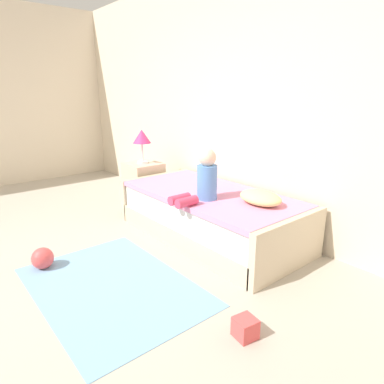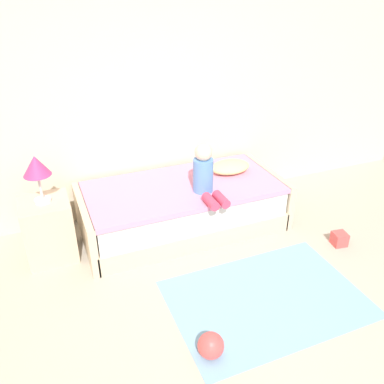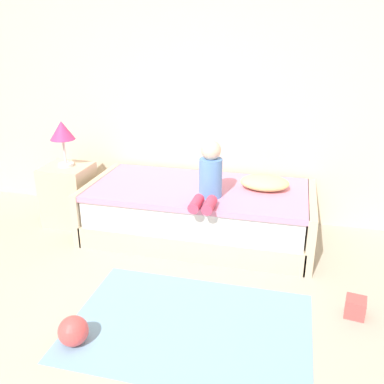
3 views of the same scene
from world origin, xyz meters
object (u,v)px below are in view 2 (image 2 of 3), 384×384
toy_block (339,239)px  pillow (230,167)px  nightstand (49,229)px  table_lamp (36,168)px  bed (183,207)px  child_figure (205,174)px  toy_ball (211,346)px

toy_block → pillow: bearing=126.4°
nightstand → table_lamp: 0.64m
table_lamp → toy_block: 2.97m
toy_block → bed: bearing=145.8°
child_figure → bed: bearing=122.8°
bed → toy_block: (1.33, -0.91, -0.18)m
table_lamp → pillow: (1.94, 0.10, -0.37)m
nightstand → toy_block: nightstand is taller
bed → nightstand: size_ratio=3.52×
bed → table_lamp: (-1.35, 0.00, 0.69)m
table_lamp → pillow: 1.98m
toy_ball → toy_block: (1.76, 0.73, -0.03)m
pillow → toy_ball: (-1.02, -1.73, -0.47)m
toy_ball → nightstand: bearing=119.4°
table_lamp → toy_block: bearing=-18.7°
bed → child_figure: child_figure is taller
nightstand → pillow: pillow is taller
bed → pillow: (0.59, 0.10, 0.32)m
pillow → toy_block: pillow is taller
bed → table_lamp: bearing=179.8°
table_lamp → child_figure: size_ratio=0.88×
bed → nightstand: 1.35m
child_figure → pillow: size_ratio=1.16×
child_figure → toy_block: size_ratio=3.78×
child_figure → toy_ball: (-0.57, -1.41, -0.61)m
nightstand → pillow: size_ratio=1.36×
nightstand → pillow: (1.94, 0.10, 0.26)m
bed → nightstand: bearing=179.8°
nightstand → table_lamp: (0.00, 0.00, 0.64)m
pillow → bed: bearing=-170.4°
bed → child_figure: 0.53m
nightstand → table_lamp: bearing=0.0°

